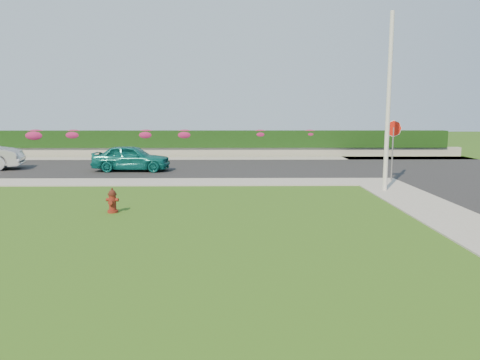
{
  "coord_description": "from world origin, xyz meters",
  "views": [
    {
      "loc": [
        1.05,
        -10.26,
        2.91
      ],
      "look_at": [
        1.21,
        3.52,
        0.9
      ],
      "focal_mm": 35.0,
      "sensor_mm": 36.0,
      "label": 1
    }
  ],
  "objects_px": {
    "sedan_teal": "(131,158)",
    "utility_pole": "(388,103)",
    "stop_sign": "(393,136)",
    "fire_hydrant": "(112,201)"
  },
  "relations": [
    {
      "from": "fire_hydrant",
      "to": "stop_sign",
      "type": "relative_size",
      "value": 0.28
    },
    {
      "from": "fire_hydrant",
      "to": "stop_sign",
      "type": "bearing_deg",
      "value": 36.43
    },
    {
      "from": "fire_hydrant",
      "to": "stop_sign",
      "type": "height_order",
      "value": "stop_sign"
    },
    {
      "from": "sedan_teal",
      "to": "utility_pole",
      "type": "xyz_separation_m",
      "value": [
        10.63,
        -5.85,
        2.54
      ]
    },
    {
      "from": "sedan_teal",
      "to": "fire_hydrant",
      "type": "bearing_deg",
      "value": -169.16
    },
    {
      "from": "utility_pole",
      "to": "stop_sign",
      "type": "xyz_separation_m",
      "value": [
        1.07,
        2.47,
        -1.3
      ]
    },
    {
      "from": "fire_hydrant",
      "to": "sedan_teal",
      "type": "xyz_separation_m",
      "value": [
        -1.5,
        9.47,
        0.34
      ]
    },
    {
      "from": "utility_pole",
      "to": "stop_sign",
      "type": "relative_size",
      "value": 2.5
    },
    {
      "from": "sedan_teal",
      "to": "utility_pole",
      "type": "bearing_deg",
      "value": -116.96
    },
    {
      "from": "stop_sign",
      "to": "fire_hydrant",
      "type": "bearing_deg",
      "value": -131.34
    }
  ]
}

